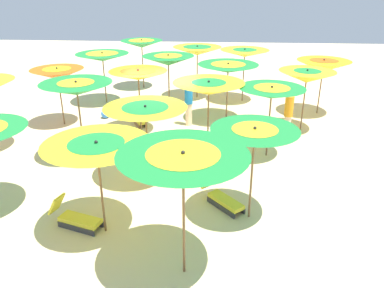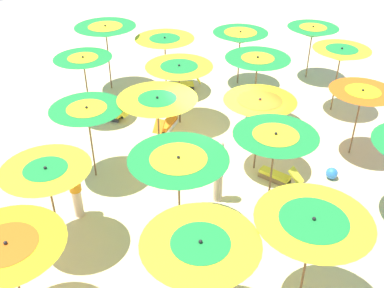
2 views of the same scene
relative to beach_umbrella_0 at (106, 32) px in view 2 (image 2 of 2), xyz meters
The scene contains 26 objects.
ground 6.97m from the beach_umbrella_0, 102.36° to the left, with size 43.11×43.11×0.04m, color beige.
beach_umbrella_0 is the anchor object (origin of this frame).
beach_umbrella_1 2.38m from the beach_umbrella_0, 54.73° to the left, with size 1.93×1.93×2.29m.
beach_umbrella_2 5.81m from the beach_umbrella_0, 68.27° to the left, with size 1.99×1.99×2.27m.
beach_umbrella_3 8.52m from the beach_umbrella_0, 64.62° to the left, with size 1.98×1.98×2.27m.
beach_umbrella_4 10.73m from the beach_umbrella_0, 64.05° to the left, with size 2.11×2.11×2.25m.
beach_umbrella_5 2.23m from the beach_umbrella_0, 148.07° to the left, with size 2.21×2.21×2.20m.
beach_umbrella_6 3.90m from the beach_umbrella_0, 109.95° to the left, with size 2.21×2.21×2.16m.
beach_umbrella_7 5.75m from the beach_umbrella_0, 87.30° to the left, with size 2.22×2.22×2.31m.
beach_umbrella_8 8.63m from the beach_umbrella_0, 83.90° to the left, with size 2.28×2.28×2.27m.
beach_umbrella_9 11.32m from the beach_umbrella_0, 81.47° to the left, with size 2.13×2.13×2.36m.
beach_umbrella_10 5.08m from the beach_umbrella_0, 159.39° to the left, with size 2.12×2.12×2.19m.
beach_umbrella_11 5.98m from the beach_umbrella_0, 126.40° to the left, with size 2.10×2.10×2.47m.
beach_umbrella_12 7.41m from the beach_umbrella_0, 107.22° to the left, with size 2.00×2.00×2.32m.
beach_umbrella_13 9.07m from the beach_umbrella_0, 98.78° to the left, with size 2.01×2.01×2.48m.
beach_umbrella_14 11.60m from the beach_umbrella_0, 92.03° to the left, with size 2.18×2.18×2.40m.
beach_umbrella_15 8.03m from the beach_umbrella_0, 161.82° to the left, with size 2.01×2.01×2.19m.
beach_umbrella_16 8.45m from the beach_umbrella_0, 142.03° to the left, with size 1.96×1.96×2.38m.
beach_umbrella_17 9.34m from the beach_umbrella_0, 124.62° to the left, with size 1.92×1.92×2.20m.
lounger_0 3.25m from the beach_umbrella_0, 72.01° to the left, with size 1.11×1.19×0.59m.
lounger_1 4.50m from the beach_umbrella_0, 100.20° to the left, with size 1.21×1.14×0.63m.
lounger_2 8.55m from the beach_umbrella_0, 107.21° to the left, with size 0.85×1.29×0.61m.
lounger_3 3.55m from the beach_umbrella_0, 153.28° to the left, with size 1.31×0.74×0.70m.
beachgoer_0 8.01m from the beach_umbrella_0, 93.75° to the left, with size 0.30×0.30×1.86m.
beachgoer_1 7.65m from the beach_umbrella_0, 66.49° to the left, with size 0.30×0.30×1.74m.
beach_ball 9.57m from the beach_umbrella_0, 114.83° to the left, with size 0.34×0.34×0.34m, color #337FE5.
Camera 2 is at (5.66, 9.78, 7.94)m, focal length 42.65 mm.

